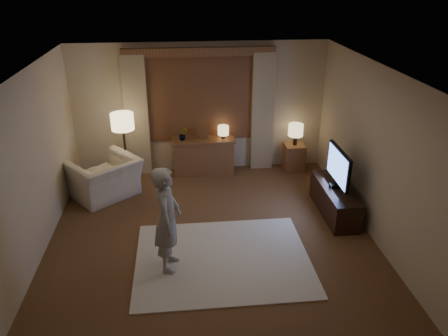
{
  "coord_description": "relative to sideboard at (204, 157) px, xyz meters",
  "views": [
    {
      "loc": [
        -0.4,
        -5.64,
        3.86
      ],
      "look_at": [
        0.25,
        0.6,
        0.96
      ],
      "focal_mm": 35.0,
      "sensor_mm": 36.0,
      "label": 1
    }
  ],
  "objects": [
    {
      "name": "room",
      "position": [
        -0.04,
        -2.0,
        0.98
      ],
      "size": [
        5.04,
        5.54,
        2.64
      ],
      "color": "brown",
      "rests_on": "ground"
    },
    {
      "name": "rug",
      "position": [
        0.08,
        -2.97,
        -0.34
      ],
      "size": [
        2.5,
        2.0,
        0.02
      ],
      "primitive_type": "cube",
      "color": "beige",
      "rests_on": "floor"
    },
    {
      "name": "sideboard",
      "position": [
        0.0,
        0.0,
        0.0
      ],
      "size": [
        1.2,
        0.4,
        0.7
      ],
      "primitive_type": "cube",
      "color": "brown",
      "rests_on": "floor"
    },
    {
      "name": "picture_frame",
      "position": [
        -0.0,
        0.0,
        0.45
      ],
      "size": [
        0.16,
        0.02,
        0.2
      ],
      "primitive_type": "cube",
      "color": "brown",
      "rests_on": "sideboard"
    },
    {
      "name": "plant",
      "position": [
        -0.4,
        0.0,
        0.5
      ],
      "size": [
        0.17,
        0.13,
        0.3
      ],
      "primitive_type": "imported",
      "color": "#999999",
      "rests_on": "sideboard"
    },
    {
      "name": "table_lamp_sideboard",
      "position": [
        0.4,
        0.0,
        0.55
      ],
      "size": [
        0.22,
        0.22,
        0.3
      ],
      "color": "black",
      "rests_on": "sideboard"
    },
    {
      "name": "floor_lamp",
      "position": [
        -1.5,
        -0.38,
        0.86
      ],
      "size": [
        0.42,
        0.42,
        1.44
      ],
      "color": "black",
      "rests_on": "floor"
    },
    {
      "name": "armchair",
      "position": [
        -1.86,
        -0.82,
        0.01
      ],
      "size": [
        1.49,
        1.47,
        0.73
      ],
      "primitive_type": "imported",
      "rotation": [
        0.0,
        0.0,
        -2.45
      ],
      "color": "beige",
      "rests_on": "floor"
    },
    {
      "name": "side_table",
      "position": [
        1.86,
        -0.05,
        -0.07
      ],
      "size": [
        0.4,
        0.4,
        0.56
      ],
      "primitive_type": "cube",
      "color": "brown",
      "rests_on": "floor"
    },
    {
      "name": "table_lamp_side",
      "position": [
        1.86,
        -0.05,
        0.52
      ],
      "size": [
        0.3,
        0.3,
        0.44
      ],
      "color": "black",
      "rests_on": "side_table"
    },
    {
      "name": "tv_stand",
      "position": [
        2.11,
        -1.87,
        -0.1
      ],
      "size": [
        0.45,
        1.4,
        0.5
      ],
      "primitive_type": "cube",
      "color": "black",
      "rests_on": "floor"
    },
    {
      "name": "tv",
      "position": [
        2.11,
        -1.87,
        0.53
      ],
      "size": [
        0.23,
        0.94,
        0.68
      ],
      "color": "black",
      "rests_on": "tv_stand"
    },
    {
      "name": "person",
      "position": [
        -0.67,
        -3.07,
        0.43
      ],
      "size": [
        0.43,
        0.6,
        1.53
      ],
      "primitive_type": "imported",
      "rotation": [
        0.0,
        0.0,
        1.45
      ],
      "color": "#A49F98",
      "rests_on": "rug"
    }
  ]
}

